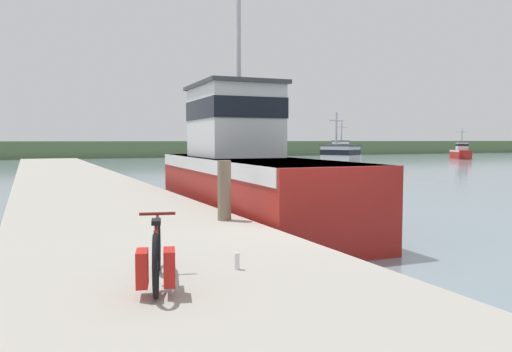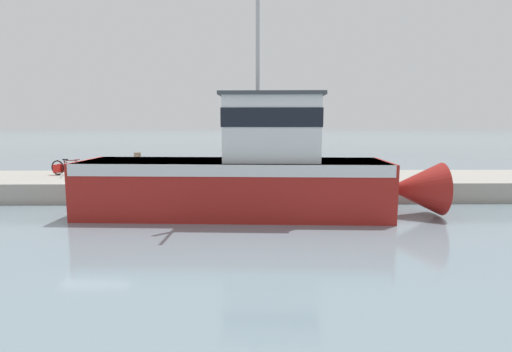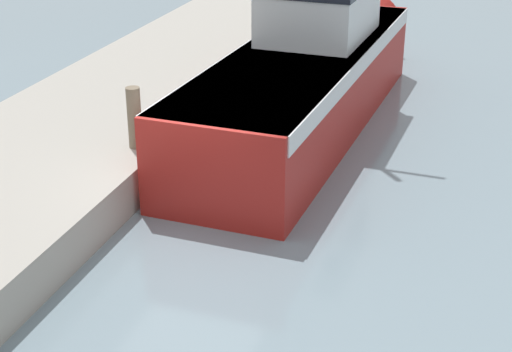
# 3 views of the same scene
# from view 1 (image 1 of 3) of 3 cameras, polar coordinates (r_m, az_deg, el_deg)

# --- Properties ---
(ground_plane) EXTENTS (320.00, 320.00, 0.00)m
(ground_plane) POSITION_cam_1_polar(r_m,az_deg,el_deg) (10.31, 7.01, -9.72)
(ground_plane) COLOR gray
(dock_pier) EXTENTS (4.65, 80.00, 0.82)m
(dock_pier) POSITION_cam_1_polar(r_m,az_deg,el_deg) (8.93, -12.46, -9.25)
(dock_pier) COLOR #A39E93
(dock_pier) RESTS_ON ground_plane
(far_shoreline) EXTENTS (180.00, 5.00, 2.32)m
(far_shoreline) POSITION_cam_1_polar(r_m,az_deg,el_deg) (80.50, 1.28, 3.18)
(far_shoreline) COLOR #567047
(far_shoreline) RESTS_ON ground_plane
(fishing_boat_main) EXTENTS (3.42, 12.64, 10.09)m
(fishing_boat_main) POSITION_cam_1_polar(r_m,az_deg,el_deg) (15.43, -1.77, 0.73)
(fishing_boat_main) COLOR maroon
(fishing_boat_main) RESTS_ON ground_plane
(boat_white_moored) EXTENTS (3.49, 4.79, 4.00)m
(boat_white_moored) POSITION_cam_1_polar(r_m,az_deg,el_deg) (71.30, 22.40, 2.49)
(boat_white_moored) COLOR #AD231E
(boat_white_moored) RESTS_ON ground_plane
(boat_blue_far) EXTENTS (2.07, 5.62, 4.18)m
(boat_blue_far) POSITION_cam_1_polar(r_m,az_deg,el_deg) (49.06, 9.73, 2.23)
(boat_blue_far) COLOR silver
(boat_blue_far) RESTS_ON ground_plane
(boat_red_outer) EXTENTS (4.44, 6.64, 4.33)m
(boat_red_outer) POSITION_cam_1_polar(r_m,az_deg,el_deg) (34.37, 9.07, 1.34)
(boat_red_outer) COLOR #337F47
(boat_red_outer) RESTS_ON ground_plane
(bicycle_touring) EXTENTS (0.70, 1.74, 0.75)m
(bicycle_touring) POSITION_cam_1_polar(r_m,az_deg,el_deg) (5.72, -11.30, -9.03)
(bicycle_touring) COLOR black
(bicycle_touring) RESTS_ON dock_pier
(mooring_post) EXTENTS (0.28, 0.28, 1.23)m
(mooring_post) POSITION_cam_1_polar(r_m,az_deg,el_deg) (10.22, -3.64, -1.65)
(mooring_post) COLOR #756651
(mooring_post) RESTS_ON dock_pier
(water_bottle_on_curb) EXTENTS (0.07, 0.07, 0.21)m
(water_bottle_on_curb) POSITION_cam_1_polar(r_m,az_deg,el_deg) (6.42, -2.18, -9.70)
(water_bottle_on_curb) COLOR silver
(water_bottle_on_curb) RESTS_ON dock_pier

